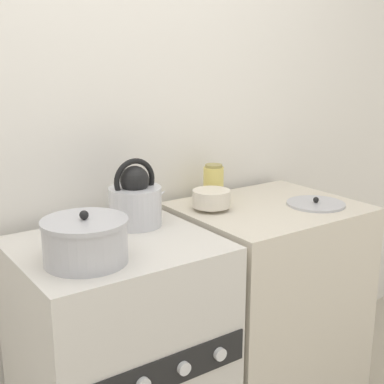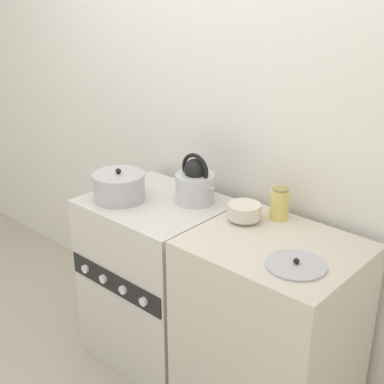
{
  "view_description": "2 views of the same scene",
  "coord_description": "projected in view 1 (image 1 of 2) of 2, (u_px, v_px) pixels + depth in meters",
  "views": [
    {
      "loc": [
        -0.75,
        -1.24,
        1.52
      ],
      "look_at": [
        0.32,
        0.3,
        1.03
      ],
      "focal_mm": 50.0,
      "sensor_mm": 36.0,
      "label": 1
    },
    {
      "loc": [
        1.77,
        -1.4,
        1.97
      ],
      "look_at": [
        0.26,
        0.27,
        1.03
      ],
      "focal_mm": 50.0,
      "sensor_mm": 36.0,
      "label": 2
    }
  ],
  "objects": [
    {
      "name": "wall_back",
      "position": [
        66.0,
        127.0,
        2.0
      ],
      "size": [
        7.0,
        0.06,
        2.5
      ],
      "color": "silver",
      "rests_on": "ground_plane"
    },
    {
      "name": "storage_jar",
      "position": [
        213.0,
        182.0,
        2.27
      ],
      "size": [
        0.09,
        0.09,
        0.15
      ],
      "color": "#E0CC66",
      "rests_on": "counter"
    },
    {
      "name": "cooking_pot",
      "position": [
        85.0,
        241.0,
        1.61
      ],
      "size": [
        0.26,
        0.26,
        0.16
      ],
      "color": "#B2B2B7",
      "rests_on": "stove"
    },
    {
      "name": "kettle",
      "position": [
        136.0,
        200.0,
        1.95
      ],
      "size": [
        0.24,
        0.19,
        0.25
      ],
      "color": "silver",
      "rests_on": "stove"
    },
    {
      "name": "loose_pot_lid",
      "position": [
        316.0,
        204.0,
        2.19
      ],
      "size": [
        0.24,
        0.24,
        0.03
      ],
      "color": "#B2B2B7",
      "rests_on": "counter"
    },
    {
      "name": "stove",
      "position": [
        120.0,
        362.0,
        1.91
      ],
      "size": [
        0.67,
        0.6,
        0.9
      ],
      "color": "beige",
      "rests_on": "ground_plane"
    },
    {
      "name": "counter",
      "position": [
        266.0,
        307.0,
        2.3
      ],
      "size": [
        0.71,
        0.6,
        0.92
      ],
      "color": "beige",
      "rests_on": "ground_plane"
    },
    {
      "name": "enamel_bowl",
      "position": [
        211.0,
        199.0,
        2.12
      ],
      "size": [
        0.15,
        0.15,
        0.08
      ],
      "color": "beige",
      "rests_on": "counter"
    }
  ]
}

